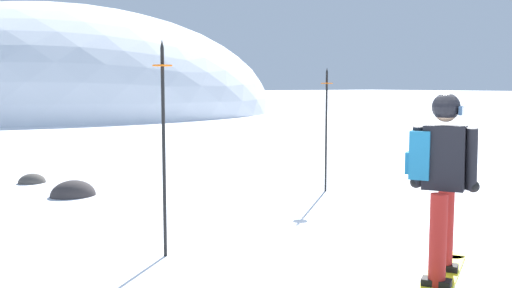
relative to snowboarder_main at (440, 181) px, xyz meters
name	(u,v)px	position (x,y,z in m)	size (l,w,h in m)	color
ground_plane	(416,274)	(-0.05, 0.20, -0.92)	(300.00, 300.00, 0.00)	white
ridge_peak_main	(57,113)	(5.43, 34.34, -0.92)	(28.40, 25.56, 13.63)	white
snowboarder_main	(440,181)	(0.00, 0.00, 0.00)	(1.62, 1.07, 1.71)	yellow
piste_marker_near	(326,121)	(2.03, 3.93, 0.26)	(0.20, 0.20, 2.07)	black
piste_marker_far	(164,136)	(-1.78, 2.05, 0.35)	(0.20, 0.20, 2.24)	black
rock_dark	(32,183)	(-1.92, 7.53, -0.92)	(0.49, 0.42, 0.34)	#4C4742
rock_mid	(73,196)	(-1.65, 5.87, -0.92)	(0.73, 0.62, 0.51)	#383333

